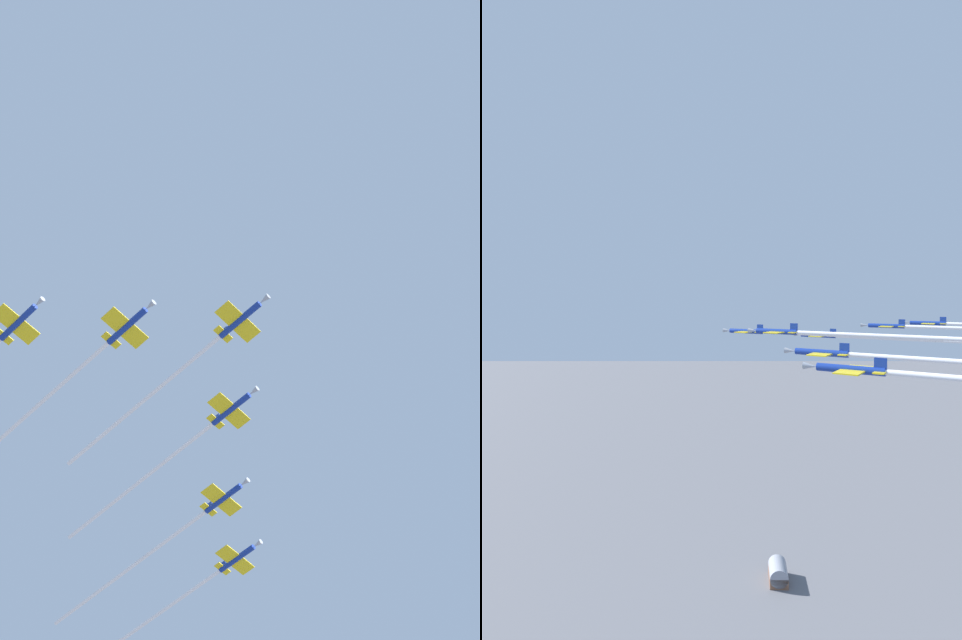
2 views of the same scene
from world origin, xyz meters
TOP-DOWN VIEW (x-y plane):
  - hangar at (79.97, -18.73)m, footprint 15.21×11.04m
  - jet_lead at (-17.44, 1.07)m, footprint 35.73×44.72m
  - jet_port_inner at (-38.37, -2.75)m, footprint 36.15×45.26m
  - jet_starboard_inner at (-16.11, -19.87)m, footprint 35.58×44.54m
  - jet_port_outer at (-60.36, -7.89)m, footprint 39.07×48.95m
  - jet_starboard_outer at (-15.01, -41.09)m, footprint 36.03×45.11m
  - jet_center_rear at (-74.91, -3.64)m, footprint 33.85×42.35m

SIDE VIEW (x-z plane):
  - hangar at x=79.97m, z-range -0.64..8.86m
  - jet_center_rear at x=-74.91m, z-range 128.11..130.74m
  - jet_starboard_inner at x=-16.11m, z-range 128.19..130.82m
  - jet_port_outer at x=-60.36m, z-range 128.54..131.17m
  - jet_lead at x=-17.44m, z-range 129.59..132.22m
  - jet_starboard_outer at x=-15.01m, z-range 130.65..133.28m
  - jet_port_inner at x=-38.37m, z-range 131.00..133.63m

